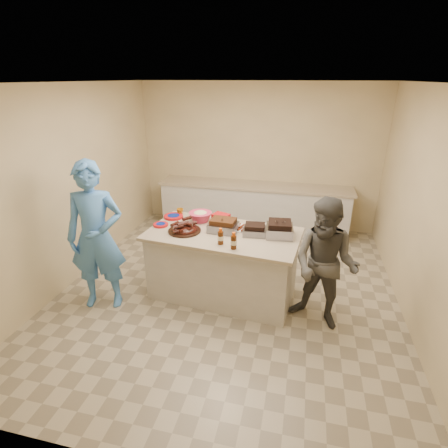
% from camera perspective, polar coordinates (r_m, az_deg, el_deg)
% --- Properties ---
extents(room, '(4.50, 5.00, 2.70)m').
position_cam_1_polar(room, '(4.98, 0.77, -10.68)').
color(room, '#D2BB89').
rests_on(room, ground).
extents(back_counter, '(3.60, 0.64, 0.90)m').
position_cam_1_polar(back_counter, '(6.73, 4.84, 2.76)').
color(back_counter, beige).
rests_on(back_counter, ground).
extents(island, '(2.03, 1.22, 0.92)m').
position_cam_1_polar(island, '(4.92, -0.14, -11.20)').
color(island, beige).
rests_on(island, ground).
extents(rib_platter, '(0.44, 0.44, 0.17)m').
position_cam_1_polar(rib_platter, '(4.53, -6.45, -1.21)').
color(rib_platter, '#3A120B').
rests_on(rib_platter, island).
extents(pulled_pork_tray, '(0.38, 0.30, 0.11)m').
position_cam_1_polar(pulled_pork_tray, '(4.51, -0.12, -1.19)').
color(pulled_pork_tray, '#47230F').
rests_on(pulled_pork_tray, island).
extents(brisket_tray, '(0.30, 0.26, 0.09)m').
position_cam_1_polar(brisket_tray, '(4.43, 5.03, -1.72)').
color(brisket_tray, black).
rests_on(brisket_tray, island).
extents(roasting_pan, '(0.36, 0.36, 0.13)m').
position_cam_1_polar(roasting_pan, '(4.44, 8.98, -1.92)').
color(roasting_pan, gray).
rests_on(roasting_pan, island).
extents(coleslaw_bowl, '(0.35, 0.35, 0.22)m').
position_cam_1_polar(coleslaw_bowl, '(4.83, -3.86, 0.47)').
color(coleslaw_bowl, '#C82B4F').
rests_on(coleslaw_bowl, island).
extents(sausage_plate, '(0.35, 0.35, 0.05)m').
position_cam_1_polar(sausage_plate, '(4.60, 2.40, -0.70)').
color(sausage_plate, silver).
rests_on(sausage_plate, island).
extents(mac_cheese_dish, '(0.32, 0.27, 0.07)m').
position_cam_1_polar(mac_cheese_dish, '(4.56, 8.93, -1.21)').
color(mac_cheese_dish, '#F3A00B').
rests_on(mac_cheese_dish, island).
extents(bbq_bottle_a, '(0.07, 0.07, 0.20)m').
position_cam_1_polar(bbq_bottle_a, '(4.17, -0.56, -3.27)').
color(bbq_bottle_a, '#3D1B07').
rests_on(bbq_bottle_a, island).
extents(bbq_bottle_b, '(0.08, 0.08, 0.21)m').
position_cam_1_polar(bbq_bottle_b, '(4.06, 1.57, -4.04)').
color(bbq_bottle_b, '#3D1B07').
rests_on(bbq_bottle_b, island).
extents(mustard_bottle, '(0.05, 0.05, 0.12)m').
position_cam_1_polar(mustard_bottle, '(4.67, -1.08, -0.32)').
color(mustard_bottle, '#F2A800').
rests_on(mustard_bottle, island).
extents(sauce_bowl, '(0.15, 0.06, 0.15)m').
position_cam_1_polar(sauce_bowl, '(4.68, 0.26, -0.27)').
color(sauce_bowl, silver).
rests_on(sauce_bowl, island).
extents(plate_stack_large, '(0.30, 0.30, 0.03)m').
position_cam_1_polar(plate_stack_large, '(5.00, -8.23, 1.04)').
color(plate_stack_large, '#A60F12').
rests_on(plate_stack_large, island).
extents(plate_stack_small, '(0.22, 0.22, 0.03)m').
position_cam_1_polar(plate_stack_small, '(4.75, -10.27, -0.27)').
color(plate_stack_small, '#A60F12').
rests_on(plate_stack_small, island).
extents(plastic_cup, '(0.11, 0.10, 0.10)m').
position_cam_1_polar(plastic_cup, '(5.09, -7.15, 1.51)').
color(plastic_cup, '#A2610A').
rests_on(plastic_cup, island).
extents(basket_stack, '(0.26, 0.23, 0.11)m').
position_cam_1_polar(basket_stack, '(4.81, -0.50, 0.42)').
color(basket_stack, '#A60F12').
rests_on(basket_stack, island).
extents(guest_blue, '(1.17, 2.01, 0.45)m').
position_cam_1_polar(guest_blue, '(5.00, -18.65, -11.96)').
color(guest_blue, '#498ADA').
rests_on(guest_blue, ground).
extents(guest_gray, '(1.31, 1.75, 0.60)m').
position_cam_1_polar(guest_gray, '(4.57, 15.05, -15.11)').
color(guest_gray, '#504E49').
rests_on(guest_gray, ground).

